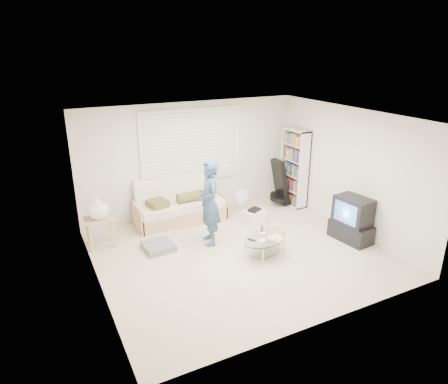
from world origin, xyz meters
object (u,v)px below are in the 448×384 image
futon_sofa (180,207)px  tv_unit (352,220)px  coffee_table (265,241)px  bookshelf (294,168)px

futon_sofa → tv_unit: bearing=-42.1°
coffee_table → tv_unit: bearing=-7.3°
bookshelf → futon_sofa: bearing=174.1°
bookshelf → coffee_table: (-1.95, -1.87, -0.61)m
coffee_table → futon_sofa: bearing=110.7°
futon_sofa → bookshelf: bookshelf is taller
bookshelf → coffee_table: size_ratio=1.58×
futon_sofa → bookshelf: 2.85m
tv_unit → coffee_table: (-1.83, 0.23, -0.14)m
futon_sofa → tv_unit: 3.56m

